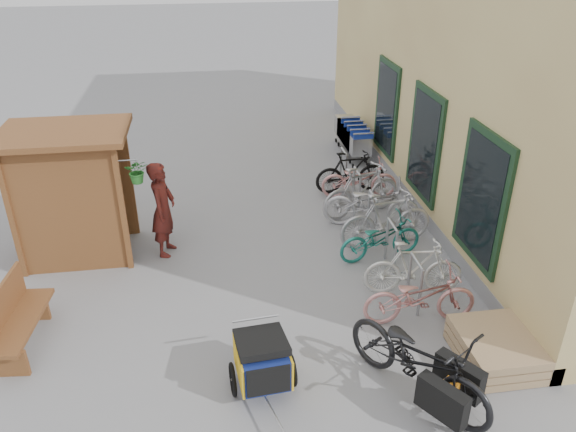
{
  "coord_description": "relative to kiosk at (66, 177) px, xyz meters",
  "views": [
    {
      "loc": [
        -0.77,
        -6.99,
        5.47
      ],
      "look_at": [
        0.5,
        1.5,
        1.0
      ],
      "focal_mm": 35.0,
      "sensor_mm": 36.0,
      "label": 1
    }
  ],
  "objects": [
    {
      "name": "bike_4",
      "position": [
        5.66,
        0.25,
        -1.05
      ],
      "size": [
        2.03,
        1.16,
        1.01
      ],
      "primitive_type": "imported",
      "rotation": [
        0.0,
        0.0,
        1.3
      ],
      "color": "#ACABB0",
      "rests_on": "ground"
    },
    {
      "name": "bike_5",
      "position": [
        5.58,
        0.76,
        -0.99
      ],
      "size": [
        1.93,
        1.11,
        1.12
      ],
      "primitive_type": "imported",
      "rotation": [
        0.0,
        0.0,
        1.91
      ],
      "color": "#ACABB0",
      "rests_on": "ground"
    },
    {
      "name": "shopping_carts",
      "position": [
        6.28,
        4.24,
        -1.0
      ],
      "size": [
        0.53,
        2.11,
        0.95
      ],
      "color": "silver",
      "rests_on": "ground"
    },
    {
      "name": "child_trailer",
      "position": [
        3.0,
        -3.9,
        -1.08
      ],
      "size": [
        0.88,
        1.46,
        0.85
      ],
      "rotation": [
        0.0,
        0.0,
        0.09
      ],
      "color": "navy",
      "rests_on": "ground"
    },
    {
      "name": "building",
      "position": [
        9.77,
        2.03,
        1.94
      ],
      "size": [
        6.07,
        13.0,
        7.0
      ],
      "color": "#D8C57C",
      "rests_on": "ground"
    },
    {
      "name": "cargo_bike",
      "position": [
        4.97,
        -4.32,
        -0.98
      ],
      "size": [
        1.83,
        2.26,
        1.15
      ],
      "rotation": [
        0.0,
        0.0,
        0.57
      ],
      "color": "black",
      "rests_on": "ground"
    },
    {
      "name": "ground",
      "position": [
        3.28,
        -2.47,
        -1.55
      ],
      "size": [
        80.0,
        80.0,
        0.0
      ],
      "primitive_type": "plane",
      "color": "gray"
    },
    {
      "name": "person_kiosk",
      "position": [
        1.61,
        -0.18,
        -0.65
      ],
      "size": [
        0.58,
        0.74,
        1.8
      ],
      "primitive_type": "imported",
      "rotation": [
        0.0,
        0.0,
        1.33
      ],
      "color": "maroon",
      "rests_on": "ground"
    },
    {
      "name": "kiosk",
      "position": [
        0.0,
        0.0,
        0.0
      ],
      "size": [
        2.49,
        1.65,
        2.4
      ],
      "color": "brown",
      "rests_on": "ground"
    },
    {
      "name": "bike_rack",
      "position": [
        5.58,
        -0.07,
        -1.04
      ],
      "size": [
        0.05,
        5.35,
        0.86
      ],
      "color": "#A5A8AD",
      "rests_on": "ground"
    },
    {
      "name": "bike_2",
      "position": [
        5.48,
        -0.97,
        -1.13
      ],
      "size": [
        1.66,
        0.83,
        0.83
      ],
      "primitive_type": "imported",
      "rotation": [
        0.0,
        0.0,
        1.75
      ],
      "color": "#1D756A",
      "rests_on": "ground"
    },
    {
      "name": "bike_3",
      "position": [
        5.71,
        -0.52,
        -1.0
      ],
      "size": [
        1.88,
        0.74,
        1.1
      ],
      "primitive_type": "imported",
      "rotation": [
        0.0,
        0.0,
        1.69
      ],
      "color": "#ACABB0",
      "rests_on": "ground"
    },
    {
      "name": "pallet_stack",
      "position": [
        6.28,
        -3.87,
        -1.34
      ],
      "size": [
        1.0,
        1.2,
        0.4
      ],
      "color": "tan",
      "rests_on": "ground"
    },
    {
      "name": "bike_1",
      "position": [
        5.68,
        -2.13,
        -1.06
      ],
      "size": [
        1.68,
        0.65,
        0.98
      ],
      "primitive_type": "imported",
      "rotation": [
        0.0,
        0.0,
        1.45
      ],
      "color": "silver",
      "rests_on": "ground"
    },
    {
      "name": "bench",
      "position": [
        -0.4,
        -2.56,
        -1.05
      ],
      "size": [
        0.61,
        1.59,
        0.98
      ],
      "rotation": [
        0.0,
        0.0,
        -0.1
      ],
      "color": "brown",
      "rests_on": "ground"
    },
    {
      "name": "bike_7",
      "position": [
        5.65,
        1.93,
        -1.06
      ],
      "size": [
        1.64,
        0.53,
        0.97
      ],
      "primitive_type": "imported",
      "rotation": [
        0.0,
        0.0,
        1.61
      ],
      "color": "black",
      "rests_on": "ground"
    },
    {
      "name": "bike_6",
      "position": [
        5.77,
        1.62,
        -1.11
      ],
      "size": [
        1.73,
        0.77,
        0.88
      ],
      "primitive_type": "imported",
      "rotation": [
        0.0,
        0.0,
        1.46
      ],
      "color": "tan",
      "rests_on": "ground"
    },
    {
      "name": "bike_0",
      "position": [
        5.52,
        -2.86,
        -1.09
      ],
      "size": [
        1.77,
        0.68,
        0.92
      ],
      "primitive_type": "imported",
      "rotation": [
        0.0,
        0.0,
        1.53
      ],
      "color": "tan",
      "rests_on": "ground"
    }
  ]
}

